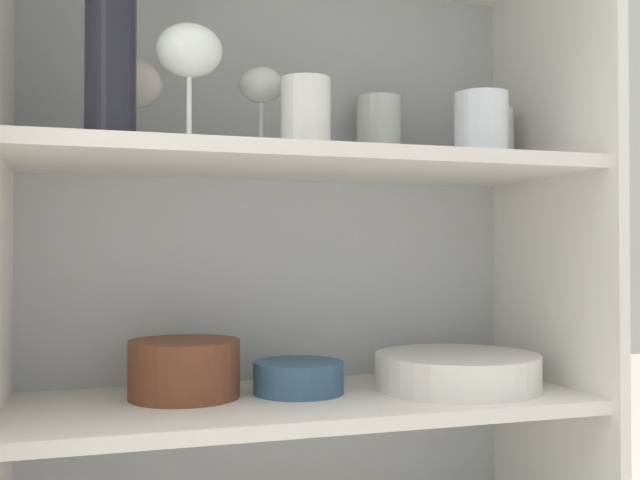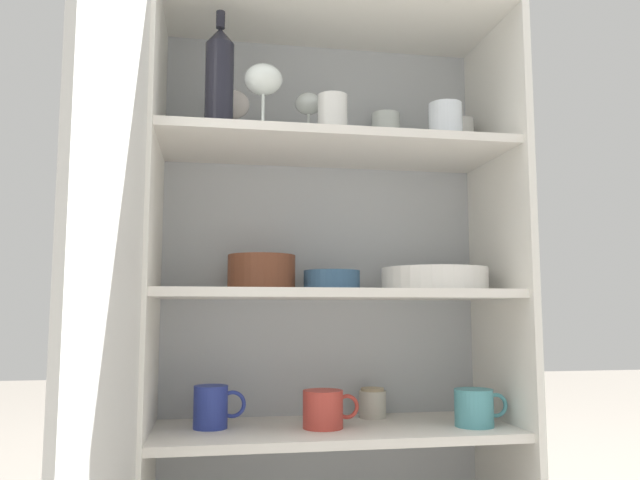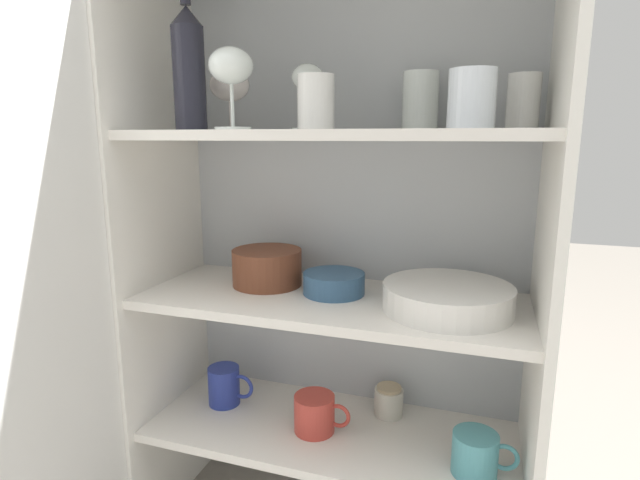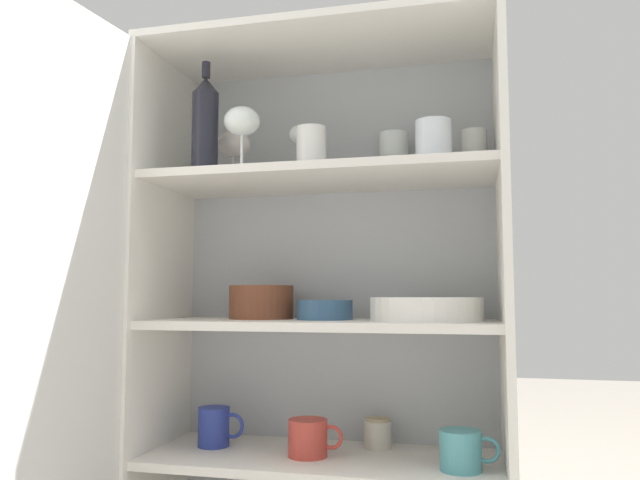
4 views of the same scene
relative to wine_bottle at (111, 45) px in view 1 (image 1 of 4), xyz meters
The scene contains 15 objects.
cupboard_back_panel 0.57m from the wine_bottle, 41.32° to the left, with size 0.86×0.02×1.25m, color #B2B7BC.
cupboard_side_right 0.82m from the wine_bottle, ahead, with size 0.02×0.36×1.25m, color white.
shelf_board_middle 0.56m from the wine_bottle, 14.76° to the left, with size 0.82×0.32×0.02m, color silver.
shelf_board_upper 0.31m from the wine_bottle, 14.76° to the left, with size 0.82×0.32×0.02m, color silver.
tumbler_glass_0 0.27m from the wine_bottle, ahead, with size 0.07×0.07×0.10m.
tumbler_glass_1 0.48m from the wine_bottle, 22.35° to the left, with size 0.08×0.08×0.12m.
tumbler_glass_2 0.66m from the wine_bottle, 12.52° to the left, with size 0.06×0.06×0.10m.
tumbler_glass_3 0.55m from the wine_bottle, ahead, with size 0.08×0.08×0.10m.
wine_glass_0 0.24m from the wine_bottle, 24.03° to the left, with size 0.07×0.07×0.13m.
wine_glass_1 0.10m from the wine_bottle, ahead, with size 0.09×0.09×0.16m.
wine_glass_2 0.12m from the wine_bottle, 74.18° to the left, with size 0.09×0.09×0.13m.
wine_bottle is the anchor object (origin of this frame).
plate_stack_white 0.69m from the wine_bottle, ahead, with size 0.25×0.25×0.05m.
mixing_bowl_large 0.46m from the wine_bottle, 46.86° to the left, with size 0.16×0.16×0.08m.
serving_bowl_small 0.54m from the wine_bottle, 19.76° to the left, with size 0.14×0.14×0.05m.
Camera 1 is at (-0.30, -0.89, 0.80)m, focal length 42.00 mm.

